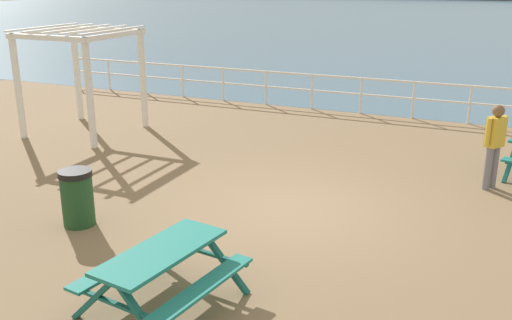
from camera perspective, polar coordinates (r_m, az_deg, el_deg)
name	(u,v)px	position (r m, az deg, el deg)	size (l,w,h in m)	color
ground_plane	(294,214)	(10.34, 3.80, -5.35)	(30.00, 24.00, 0.20)	#846B4C
sea_band	(482,17)	(61.90, 21.47, 13.03)	(142.00, 90.00, 0.01)	#476B84
distant_shoreline	(499,0)	(104.82, 22.90, 14.39)	(142.00, 6.00, 1.80)	#4C4C47
seaward_railing	(387,91)	(17.31, 12.86, 6.66)	(23.07, 0.07, 1.08)	white
picnic_table_mid_centre	(162,264)	(7.29, -9.27, -10.10)	(1.76, 2.00, 0.80)	#1E7A70
visitor	(494,142)	(11.85, 22.53, 1.70)	(0.38, 0.45, 1.66)	slate
lattice_pergola	(80,56)	(15.52, -17.01, 9.81)	(2.46, 2.58, 2.70)	white
litter_bin	(77,198)	(9.93, -17.27, -3.57)	(0.55, 0.55, 0.95)	#1E4723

